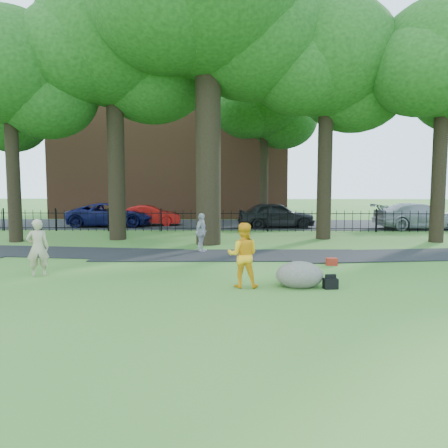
{
  "coord_description": "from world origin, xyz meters",
  "views": [
    {
      "loc": [
        1.27,
        -12.33,
        2.76
      ],
      "look_at": [
        0.84,
        2.0,
        1.38
      ],
      "focal_mm": 35.0,
      "sensor_mm": 36.0,
      "label": 1
    }
  ],
  "objects_px": {
    "big_tree": "(211,9)",
    "red_sedan": "(149,215)",
    "woman": "(38,248)",
    "man": "(243,255)",
    "boulder": "(299,273)",
    "lamppost": "(17,202)"
  },
  "relations": [
    {
      "from": "big_tree",
      "to": "lamppost",
      "type": "relative_size",
      "value": 3.81
    },
    {
      "from": "big_tree",
      "to": "red_sedan",
      "type": "relative_size",
      "value": 3.67
    },
    {
      "from": "boulder",
      "to": "red_sedan",
      "type": "relative_size",
      "value": 0.32
    },
    {
      "from": "red_sedan",
      "to": "man",
      "type": "bearing_deg",
      "value": -166.49
    },
    {
      "from": "woman",
      "to": "man",
      "type": "height_order",
      "value": "man"
    },
    {
      "from": "boulder",
      "to": "lamppost",
      "type": "bearing_deg",
      "value": 143.67
    },
    {
      "from": "big_tree",
      "to": "boulder",
      "type": "height_order",
      "value": "big_tree"
    },
    {
      "from": "man",
      "to": "red_sedan",
      "type": "relative_size",
      "value": 0.44
    },
    {
      "from": "lamppost",
      "to": "red_sedan",
      "type": "bearing_deg",
      "value": 52.1
    },
    {
      "from": "boulder",
      "to": "man",
      "type": "bearing_deg",
      "value": -176.28
    },
    {
      "from": "red_sedan",
      "to": "lamppost",
      "type": "bearing_deg",
      "value": 140.42
    },
    {
      "from": "big_tree",
      "to": "woman",
      "type": "distance_m",
      "value": 12.51
    },
    {
      "from": "big_tree",
      "to": "red_sedan",
      "type": "height_order",
      "value": "big_tree"
    },
    {
      "from": "woman",
      "to": "red_sedan",
      "type": "height_order",
      "value": "woman"
    },
    {
      "from": "boulder",
      "to": "red_sedan",
      "type": "distance_m",
      "value": 17.68
    },
    {
      "from": "big_tree",
      "to": "man",
      "type": "bearing_deg",
      "value": -80.87
    },
    {
      "from": "big_tree",
      "to": "boulder",
      "type": "relative_size",
      "value": 11.45
    },
    {
      "from": "man",
      "to": "boulder",
      "type": "distance_m",
      "value": 1.58
    },
    {
      "from": "woman",
      "to": "red_sedan",
      "type": "relative_size",
      "value": 0.43
    },
    {
      "from": "woman",
      "to": "man",
      "type": "xyz_separation_m",
      "value": [
        6.0,
        -1.16,
        0.01
      ]
    },
    {
      "from": "boulder",
      "to": "lamppost",
      "type": "height_order",
      "value": "lamppost"
    },
    {
      "from": "red_sedan",
      "to": "woman",
      "type": "bearing_deg",
      "value": 173.03
    }
  ]
}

